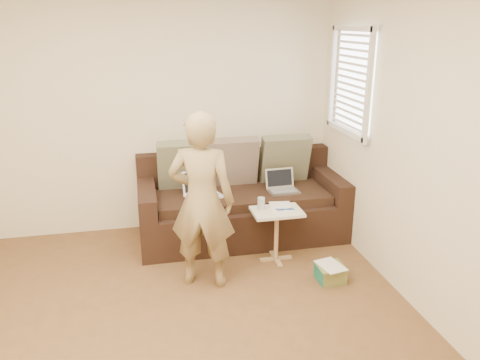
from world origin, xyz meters
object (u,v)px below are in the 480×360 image
at_px(side_table, 276,235).
at_px(drinking_glass, 261,203).
at_px(sofa, 242,200).
at_px(person, 202,201).
at_px(laptop_white, 204,197).
at_px(striped_box, 330,273).
at_px(laptop_silver, 283,192).

distance_m(side_table, drinking_glass, 0.36).
relative_size(sofa, person, 1.39).
bearing_deg(side_table, sofa, 108.72).
height_order(laptop_white, drinking_glass, laptop_white).
height_order(sofa, side_table, sofa).
bearing_deg(drinking_glass, laptop_white, 135.60).
bearing_deg(striped_box, side_table, 126.45).
bearing_deg(drinking_glass, laptop_silver, 50.70).
distance_m(sofa, laptop_silver, 0.46).
xyz_separation_m(sofa, striped_box, (0.58, -1.13, -0.35)).
distance_m(laptop_white, side_table, 0.87).
height_order(laptop_silver, drinking_glass, drinking_glass).
xyz_separation_m(sofa, person, (-0.55, -0.90, 0.37)).
xyz_separation_m(sofa, side_table, (0.21, -0.62, -0.16)).
bearing_deg(laptop_white, drinking_glass, -61.80).
relative_size(laptop_white, drinking_glass, 3.06).
bearing_deg(laptop_silver, side_table, -117.15).
bearing_deg(laptop_white, person, -116.56).
bearing_deg(sofa, laptop_white, -168.57).
height_order(sofa, drinking_glass, sofa).
relative_size(laptop_white, person, 0.23).
height_order(sofa, person, person).
bearing_deg(person, drinking_glass, -132.09).
distance_m(person, striped_box, 1.36).
bearing_deg(sofa, person, -121.54).
height_order(side_table, drinking_glass, drinking_glass).
height_order(laptop_silver, person, person).
xyz_separation_m(sofa, drinking_glass, (0.07, -0.56, 0.17)).
height_order(laptop_silver, side_table, laptop_silver).
relative_size(sofa, laptop_silver, 6.87).
distance_m(person, side_table, 0.97).
bearing_deg(laptop_silver, sofa, 162.06).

